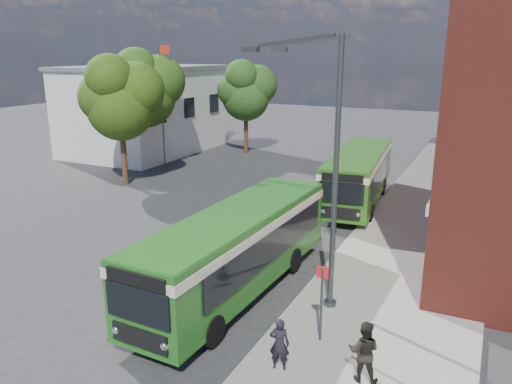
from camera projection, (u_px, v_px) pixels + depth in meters
The scene contains 14 objects.
ground at pixel (226, 261), 20.99m from camera, with size 120.00×120.00×0.00m, color #2C2B2E.
pavement at pixel (426, 226), 24.95m from camera, with size 6.00×48.00×0.15m, color gray.
kerb_line at pixel (365, 218), 26.25m from camera, with size 0.12×48.00×0.01m, color beige.
white_building at pixel (145, 109), 43.14m from camera, with size 9.40×13.40×7.30m.
flagpole at pixel (162, 102), 36.13m from camera, with size 0.95×0.10×9.00m.
street_lamp at pixel (325, 172), 15.92m from camera, with size 2.96×2.38×9.00m.
bus_stop_sign at pixel (322, 299), 14.59m from camera, with size 0.35×0.08×2.52m.
bus_front at pixel (236, 244), 17.85m from camera, with size 2.97×10.76×3.02m.
bus_rear at pixel (359, 172), 28.52m from camera, with size 3.56×10.59×3.02m.
pedestrian_a at pixel (279, 344), 13.43m from camera, with size 0.55×0.36×1.50m, color black.
pedestrian_b at pixel (364, 351), 12.93m from camera, with size 0.82×0.64×1.69m, color black.
tree_left at pixel (120, 97), 31.39m from camera, with size 4.97×4.73×8.39m.
tree_mid at pixel (145, 87), 35.98m from camera, with size 5.21×4.95×8.80m.
tree_right at pixel (246, 90), 41.68m from camera, with size 4.68×4.45×7.90m.
Camera 1 is at (9.63, -16.90, 8.50)m, focal length 35.00 mm.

